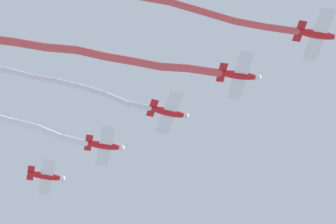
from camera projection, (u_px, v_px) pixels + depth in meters
The scene contains 9 objects.
airplane_lead at pixel (318, 34), 72.95m from camera, with size 5.23×6.69×1.71m.
smoke_trail_lead at pixel (203, 11), 72.28m from camera, with size 18.44×11.12×3.32m.
airplane_left_wing at pixel (240, 75), 76.88m from camera, with size 5.25×6.73×1.71m.
smoke_trail_left_wing at pixel (106, 56), 74.71m from camera, with size 23.31×13.86×1.59m.
airplane_right_wing at pixel (169, 112), 80.81m from camera, with size 5.44×6.45×1.71m.
smoke_trail_right_wing at pixel (59, 84), 78.56m from camera, with size 18.53×13.49×1.37m.
airplane_slot at pixel (105, 145), 84.73m from camera, with size 5.25×6.65×1.71m.
smoke_trail_slot at pixel (13, 122), 83.77m from camera, with size 16.07×11.30×3.18m.
airplane_trail at pixel (46, 176), 88.66m from camera, with size 5.33×6.58×1.71m.
Camera 1 is at (-2.95, -46.01, 4.65)m, focal length 71.98 mm.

